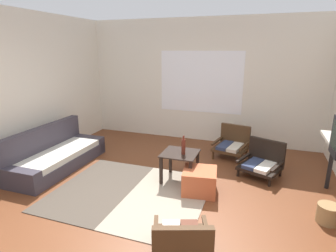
# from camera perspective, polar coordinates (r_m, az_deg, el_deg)

# --- Properties ---
(ground_plane) EXTENTS (7.80, 7.80, 0.00)m
(ground_plane) POSITION_cam_1_polar(r_m,az_deg,el_deg) (3.81, -4.32, -16.52)
(ground_plane) COLOR brown
(far_wall_with_window) EXTENTS (5.60, 0.13, 2.70)m
(far_wall_with_window) POSITION_cam_1_polar(r_m,az_deg,el_deg) (6.18, 6.97, 9.31)
(far_wall_with_window) COLOR silver
(far_wall_with_window) RESTS_ON ground
(side_wall_left) EXTENTS (0.12, 6.60, 2.70)m
(side_wall_left) POSITION_cam_1_polar(r_m,az_deg,el_deg) (5.18, -31.39, 5.89)
(side_wall_left) COLOR silver
(side_wall_left) RESTS_ON ground
(area_rug) EXTENTS (2.19, 1.83, 0.01)m
(area_rug) POSITION_cam_1_polar(r_m,az_deg,el_deg) (4.15, -7.98, -13.68)
(area_rug) COLOR #4C4238
(area_rug) RESTS_ON ground
(couch) EXTENTS (0.76, 1.88, 0.72)m
(couch) POSITION_cam_1_polar(r_m,az_deg,el_deg) (5.25, -22.63, -5.75)
(couch) COLOR #38333D
(couch) RESTS_ON ground
(coffee_table) EXTENTS (0.55, 0.53, 0.48)m
(coffee_table) POSITION_cam_1_polar(r_m,az_deg,el_deg) (4.32, 2.51, -6.92)
(coffee_table) COLOR black
(coffee_table) RESTS_ON ground
(armchair_by_window) EXTENTS (0.70, 0.69, 0.60)m
(armchair_by_window) POSITION_cam_1_polar(r_m,az_deg,el_deg) (5.47, 13.29, -3.50)
(armchair_by_window) COLOR #472D19
(armchair_by_window) RESTS_ON ground
(armchair_striped_foreground) EXTENTS (0.72, 0.72, 0.52)m
(armchair_striped_foreground) POSITION_cam_1_polar(r_m,az_deg,el_deg) (2.87, 2.88, -23.02)
(armchair_striped_foreground) COLOR #472D19
(armchair_striped_foreground) RESTS_ON ground
(armchair_corner) EXTENTS (0.77, 0.74, 0.58)m
(armchair_corner) POSITION_cam_1_polar(r_m,az_deg,el_deg) (4.82, 19.16, -6.95)
(armchair_corner) COLOR black
(armchair_corner) RESTS_ON ground
(ottoman_orange) EXTENTS (0.55, 0.55, 0.35)m
(ottoman_orange) POSITION_cam_1_polar(r_m,az_deg,el_deg) (4.09, 6.65, -11.40)
(ottoman_orange) COLOR #BC5633
(ottoman_orange) RESTS_ON ground
(glass_bottle) EXTENTS (0.06, 0.06, 0.30)m
(glass_bottle) POSITION_cam_1_polar(r_m,az_deg,el_deg) (4.18, 3.25, -4.29)
(glass_bottle) COLOR #5B2319
(glass_bottle) RESTS_ON coffee_table
(wicker_basket) EXTENTS (0.26, 0.26, 0.23)m
(wicker_basket) POSITION_cam_1_polar(r_m,az_deg,el_deg) (3.97, 30.56, -15.58)
(wicker_basket) COLOR #9E7A4C
(wicker_basket) RESTS_ON ground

